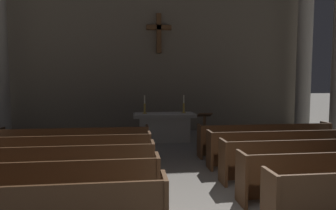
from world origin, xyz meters
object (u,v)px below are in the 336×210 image
object	(u,v)px
pew_left_row_5	(76,144)
altar	(164,126)
pew_right_row_3	(308,159)
candlestick_right	(184,107)
pew_left_row_3	(56,168)
candlestick_left	(145,108)
pew_left_row_2	(40,187)
column_right_fourth	(304,60)
lectern	(205,131)
pew_left_row_4	(68,154)
pew_right_row_5	(264,139)
pew_right_row_4	(283,148)
column_left_fourth	(0,58)

from	to	relation	value
pew_left_row_5	altar	world-z (taller)	altar
pew_right_row_3	candlestick_right	bearing A→B (deg)	113.10
pew_right_row_3	pew_left_row_3	bearing A→B (deg)	180.00
pew_left_row_5	candlestick_left	size ratio (longest dim) A/B	6.02
pew_left_row_2	column_right_fourth	xyz separation A→B (m)	(8.59, 6.85, 2.52)
pew_left_row_5	pew_right_row_3	world-z (taller)	same
pew_left_row_2	candlestick_right	size ratio (longest dim) A/B	6.02
column_right_fourth	lectern	size ratio (longest dim) A/B	5.34
pew_left_row_3	pew_left_row_4	xyz separation A→B (m)	(0.00, 1.09, 0.00)
altar	candlestick_right	size ratio (longest dim) A/B	3.40
pew_left_row_3	pew_right_row_3	world-z (taller)	same
column_right_fourth	candlestick_left	xyz separation A→B (m)	(-6.63, -1.16, -1.78)
pew_right_row_5	lectern	xyz separation A→B (m)	(-1.49, 1.21, 0.07)
column_right_fourth	candlestick_left	bearing A→B (deg)	-170.09
pew_right_row_4	lectern	bearing A→B (deg)	122.80
column_left_fourth	altar	xyz separation A→B (m)	(5.93, -1.16, -2.46)
pew_left_row_4	pew_right_row_3	distance (m)	5.44
lectern	pew_right_row_3	bearing A→B (deg)	-66.39
pew_left_row_4	column_right_fourth	bearing A→B (deg)	28.50
pew_left_row_2	pew_left_row_4	size ratio (longest dim) A/B	1.00
pew_left_row_5	pew_right_row_5	bearing A→B (deg)	0.00
pew_right_row_4	column_left_fourth	bearing A→B (deg)	151.50
column_left_fourth	altar	world-z (taller)	column_left_fourth
pew_right_row_5	pew_right_row_4	bearing A→B (deg)	-90.00
pew_left_row_4	column_right_fourth	xyz separation A→B (m)	(8.59, 4.66, 2.52)
pew_left_row_3	pew_right_row_5	bearing A→B (deg)	22.35
pew_left_row_3	pew_right_row_4	bearing A→B (deg)	11.62
pew_left_row_3	pew_left_row_4	world-z (taller)	same
pew_right_row_3	lectern	bearing A→B (deg)	113.61
column_right_fourth	candlestick_right	xyz separation A→B (m)	(-5.23, -1.16, -1.78)
pew_left_row_4	pew_left_row_5	bearing A→B (deg)	90.00
altar	lectern	bearing A→B (deg)	-45.57
column_right_fourth	pew_right_row_4	bearing A→B (deg)	-125.01
pew_left_row_2	altar	size ratio (longest dim) A/B	1.77
candlestick_left	pew_right_row_3	bearing A→B (deg)	-53.84
altar	lectern	xyz separation A→B (m)	(1.18, -1.20, 0.01)
pew_left_row_4	column_right_fourth	distance (m)	10.09
pew_left_row_5	column_left_fourth	bearing A→B (deg)	132.47
pew_left_row_4	lectern	xyz separation A→B (m)	(3.84, 2.31, 0.07)
pew_left_row_3	pew_left_row_4	bearing A→B (deg)	90.00
pew_right_row_3	pew_right_row_4	world-z (taller)	same
column_right_fourth	candlestick_right	world-z (taller)	column_right_fourth
column_right_fourth	altar	size ratio (longest dim) A/B	2.80
lectern	pew_right_row_4	bearing A→B (deg)	-57.20
column_left_fourth	altar	distance (m)	6.52
pew_left_row_5	candlestick_right	bearing A→B (deg)	35.64
pew_right_row_5	column_left_fourth	size ratio (longest dim) A/B	0.63
pew_left_row_5	pew_right_row_4	distance (m)	5.44
candlestick_right	lectern	size ratio (longest dim) A/B	0.56
pew_left_row_5	candlestick_left	distance (m)	3.19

